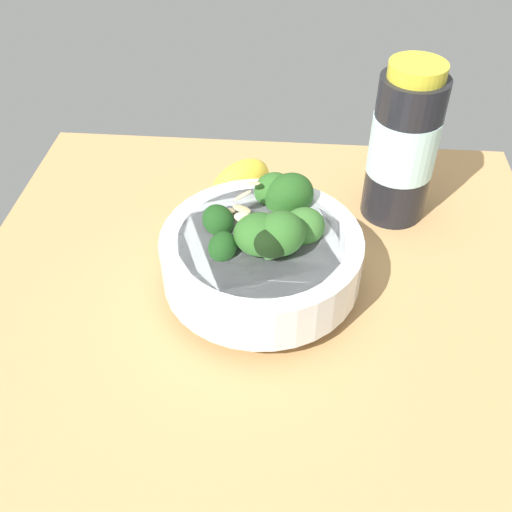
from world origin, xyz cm
name	(u,v)px	position (x,y,z in cm)	size (l,w,h in cm)	color
ground_plane	(259,320)	(0.00, 0.00, -2.35)	(57.57, 57.57, 4.70)	tan
bowl_of_broccoli	(259,251)	(-2.42, -0.22, 4.47)	(18.42, 18.42, 10.76)	white
lemon_wedge	(241,183)	(-15.83, -3.36, 2.40)	(8.16, 4.35, 4.79)	yellow
bottle_tall	(403,145)	(-15.33, 13.50, 8.42)	(6.91, 6.91, 17.19)	black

